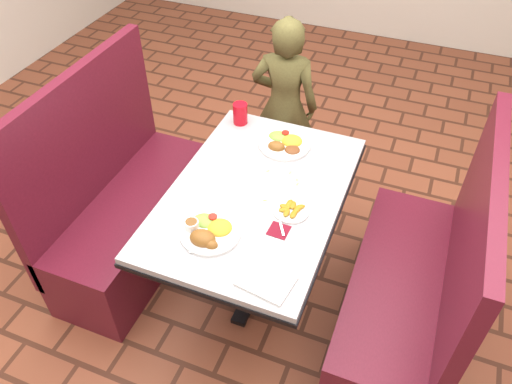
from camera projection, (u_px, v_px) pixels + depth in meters
dining_table at (256, 206)px, 2.45m from camera, size 0.81×1.21×0.75m
booth_bench_left at (128, 211)px, 2.89m from camera, size 0.47×1.20×1.17m
booth_bench_right at (406, 295)px, 2.46m from camera, size 0.47×1.20×1.17m
diner_person at (284, 106)px, 3.21m from camera, size 0.46×0.33×1.19m
near_dinner_plate at (209, 230)px, 2.17m from camera, size 0.27×0.27×0.08m
far_dinner_plate at (285, 142)px, 2.64m from camera, size 0.27×0.27×0.07m
plantain_plate at (291, 210)px, 2.28m from camera, size 0.17×0.17×0.03m
maroon_napkin at (279, 230)px, 2.20m from camera, size 0.09×0.09×0.00m
spoon_utensil at (281, 224)px, 2.22m from camera, size 0.08×0.13×0.00m
red_tumbler at (240, 114)px, 2.77m from camera, size 0.08×0.08×0.12m
paper_napkin at (266, 281)px, 1.99m from camera, size 0.23×0.19×0.01m
knife_utensil at (209, 232)px, 2.18m from camera, size 0.09×0.13×0.00m
fork_utensil at (196, 239)px, 2.15m from camera, size 0.03×0.16×0.00m
lettuce_shreds at (268, 186)px, 2.41m from camera, size 0.28×0.32×0.00m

